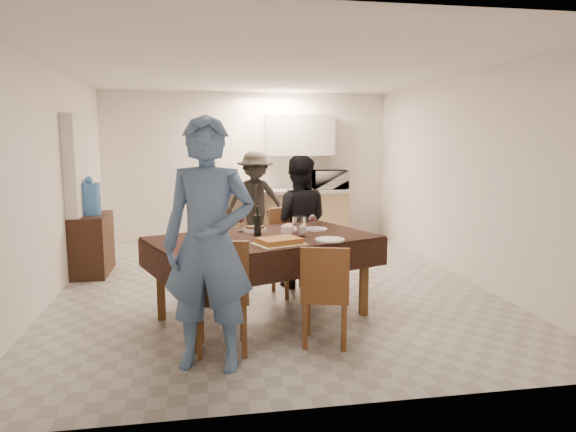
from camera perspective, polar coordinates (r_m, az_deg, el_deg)
name	(u,v)px	position (r m, az deg, el deg)	size (l,w,h in m)	color
floor	(272,284)	(6.43, -1.82, -7.55)	(5.00, 6.00, 0.02)	#ABABA6
ceiling	(271,68)	(6.24, -1.94, 16.08)	(5.00, 6.00, 0.02)	white
wall_back	(248,167)	(9.17, -4.49, 5.48)	(5.00, 0.02, 2.60)	white
wall_front	(337,215)	(3.27, 5.43, 0.10)	(5.00, 0.02, 2.60)	white
wall_left	(51,182)	(6.36, -24.85, 3.41)	(0.02, 6.00, 2.60)	white
wall_right	(463,177)	(7.00, 18.90, 4.13)	(0.02, 6.00, 2.60)	white
stub_partition	(83,193)	(7.52, -21.81, 2.34)	(0.15, 1.40, 2.10)	silver
kitchen_base_cabinet	(284,217)	(9.02, -0.44, -0.10)	(2.20, 0.60, 0.86)	tan
kitchen_worktop	(284,191)	(8.96, -0.44, 2.78)	(2.24, 0.64, 0.05)	#B4B3AE
upper_cabinet	(300,135)	(9.11, 1.29, 8.95)	(1.20, 0.34, 0.70)	silver
dining_table	(263,240)	(5.08, -2.76, -2.73)	(2.42, 1.92, 0.83)	black
chair_near_left	(222,285)	(4.27, -7.38, -7.57)	(0.46, 0.46, 0.53)	brown
chair_near_right	(328,285)	(4.42, 4.48, -7.68)	(0.51, 0.51, 0.48)	brown
chair_far_left	(216,244)	(5.71, -8.05, -3.14)	(0.61, 0.62, 0.56)	brown
chair_far_right	(296,244)	(5.82, 0.86, -3.13)	(0.56, 0.56, 0.53)	brown
console	(92,244)	(7.31, -20.92, -2.94)	(0.43, 0.86, 0.80)	#311D10
water_jug	(90,199)	(7.22, -21.17, 1.82)	(0.28, 0.28, 0.42)	#4289D6
wine_bottle	(258,221)	(5.09, -3.40, -0.59)	(0.07, 0.07, 0.29)	black
water_pitcher	(299,226)	(5.06, 1.24, -1.17)	(0.13, 0.13, 0.20)	white
savoury_tart	(279,241)	(4.71, -0.98, -2.79)	(0.44, 0.33, 0.05)	#B47B35
salad_bowl	(290,229)	(5.28, 0.22, -1.47)	(0.18, 0.18, 0.07)	white
mushroom_dish	(255,230)	(5.33, -3.67, -1.56)	(0.22, 0.22, 0.04)	white
wine_glass_a	(207,232)	(4.77, -8.97, -1.81)	(0.09, 0.09, 0.21)	white
wine_glass_b	(312,223)	(5.39, 2.71, -0.74)	(0.08, 0.08, 0.17)	white
wine_glass_c	(240,223)	(5.33, -5.30, -0.77)	(0.08, 0.08, 0.19)	white
plate_near_left	(202,244)	(4.74, -9.54, -3.09)	(0.26, 0.26, 0.01)	white
plate_near_right	(330,240)	(4.89, 4.68, -2.63)	(0.28, 0.28, 0.02)	white
plate_far_left	(202,232)	(5.33, -9.59, -1.81)	(0.25, 0.25, 0.01)	white
plate_far_right	(316,229)	(5.46, 3.10, -1.45)	(0.25, 0.25, 0.01)	white
microwave	(330,180)	(9.12, 4.66, 4.05)	(0.60, 0.41, 0.33)	silver
person_near	(209,245)	(3.97, -8.80, -3.16)	(0.71, 0.47, 1.96)	#5376A4
person_far	(298,222)	(6.18, 1.10, -0.64)	(0.77, 0.60, 1.59)	black
person_kitchen	(256,200)	(8.46, -3.63, 1.80)	(1.03, 0.59, 1.59)	black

